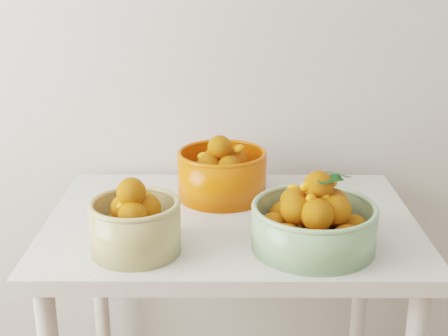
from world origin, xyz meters
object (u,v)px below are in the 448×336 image
(bowl_cream, at_px, (135,224))
(bowl_orange, at_px, (222,173))
(bowl_green, at_px, (313,222))
(table, at_px, (231,249))

(bowl_cream, distance_m, bowl_orange, 0.41)
(bowl_cream, relative_size, bowl_green, 0.70)
(bowl_orange, bearing_deg, table, -80.37)
(table, relative_size, bowl_cream, 3.61)
(bowl_orange, bearing_deg, bowl_cream, -119.65)
(table, xyz_separation_m, bowl_orange, (-0.03, 0.16, 0.17))
(bowl_green, relative_size, bowl_orange, 1.15)
(table, distance_m, bowl_green, 0.31)
(table, height_order, bowl_green, bowl_green)
(bowl_cream, bearing_deg, table, 40.95)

